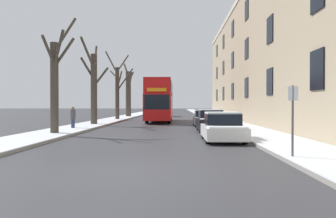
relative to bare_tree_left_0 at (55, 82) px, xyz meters
The scene contains 15 objects.
ground_plane 12.08m from the bare_tree_left_0, 60.59° to the right, with size 320.00×320.00×0.00m, color #38383D.
sidewalk_left 42.93m from the bare_tree_left_0, 90.48° to the left, with size 2.93×130.00×0.16m.
sidewalk_right 44.53m from the bare_tree_left_0, 74.56° to the left, with size 2.93×130.00×0.16m.
terrace_facade_right 23.32m from the bare_tree_left_0, 39.52° to the left, with size 9.10×50.87×13.14m.
bare_tree_left_0 is the anchor object (origin of this frame).
bare_tree_left_1 9.10m from the bare_tree_left_0, 90.76° to the left, with size 2.34×4.54×7.17m.
bare_tree_left_2 19.08m from the bare_tree_left_0, 89.73° to the left, with size 3.41×2.27×8.15m.
bare_tree_left_3 28.53m from the bare_tree_left_0, 90.16° to the left, with size 1.89×3.32×8.00m.
double_decker_bus 16.54m from the bare_tree_left_0, 71.64° to the left, with size 2.52×10.74×4.28m.
parked_car_0 9.95m from the bare_tree_left_0, 15.76° to the right, with size 1.88×4.00×1.42m.
parked_car_1 10.13m from the bare_tree_left_0, 19.34° to the left, with size 1.71×4.00×1.48m.
parked_car_2 12.84m from the bare_tree_left_0, 42.56° to the left, with size 1.69×3.99×1.37m.
oncoming_van 32.52m from the bare_tree_left_0, 81.93° to the left, with size 2.03×5.56×2.44m.
pedestrian_left_sidewalk 4.71m from the bare_tree_left_0, 94.38° to the left, with size 0.36×0.36×1.65m.
street_sign_post 13.69m from the bare_tree_left_0, 38.22° to the right, with size 0.32×0.07×2.37m.
Camera 1 is at (1.35, -8.53, 1.76)m, focal length 35.00 mm.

